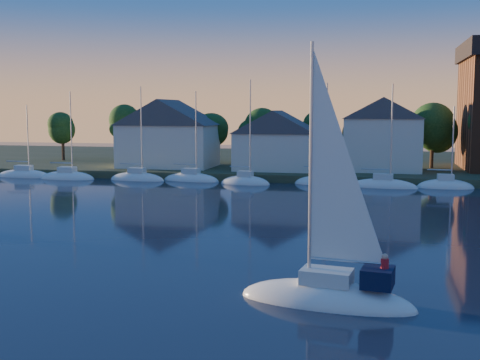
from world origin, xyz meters
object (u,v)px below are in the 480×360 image
(clubhouse_east, at_px, (383,134))
(hero_sailboat, at_px, (329,292))
(clubhouse_west, at_px, (169,132))
(clubhouse_centre, at_px, (277,140))

(clubhouse_east, distance_m, hero_sailboat, 55.57)
(clubhouse_west, xyz_separation_m, hero_sailboat, (27.24, -54.24, -5.37))
(clubhouse_centre, xyz_separation_m, clubhouse_east, (14.00, 2.00, 0.87))
(clubhouse_west, relative_size, clubhouse_east, 1.30)
(clubhouse_east, relative_size, hero_sailboat, 0.79)
(clubhouse_east, height_order, hero_sailboat, hero_sailboat)
(clubhouse_centre, distance_m, clubhouse_east, 14.17)
(clubhouse_centre, height_order, hero_sailboat, hero_sailboat)
(clubhouse_west, bearing_deg, clubhouse_centre, -3.58)
(clubhouse_west, height_order, clubhouse_centre, clubhouse_west)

